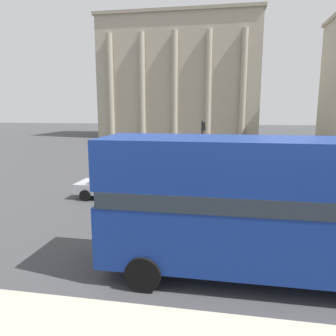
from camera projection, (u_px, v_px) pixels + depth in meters
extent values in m
cylinder|color=black|center=(162.00, 238.00, 11.07)|extent=(0.97, 0.22, 0.97)
cylinder|color=black|center=(143.00, 274.00, 8.66)|extent=(0.97, 0.22, 0.97)
cube|color=navy|center=(296.00, 236.00, 9.01)|extent=(10.87, 2.49, 1.74)
cube|color=#2D3842|center=(299.00, 197.00, 8.81)|extent=(10.65, 2.52, 0.45)
cube|color=navy|center=(301.00, 165.00, 8.65)|extent=(10.87, 2.49, 1.35)
cube|color=#A39984|center=(181.00, 80.00, 56.13)|extent=(25.71, 11.94, 19.13)
cube|color=gray|center=(181.00, 20.00, 54.37)|extent=(26.31, 12.54, 0.50)
cylinder|color=#A39984|center=(111.00, 87.00, 51.96)|extent=(0.90, 0.90, 16.26)
cylinder|color=#A39984|center=(142.00, 87.00, 51.07)|extent=(0.90, 0.90, 16.26)
cylinder|color=#A39984|center=(175.00, 87.00, 50.17)|extent=(0.90, 0.90, 16.26)
cylinder|color=#A39984|center=(208.00, 86.00, 49.28)|extent=(0.90, 0.90, 16.26)
cylinder|color=#A39984|center=(243.00, 86.00, 48.38)|extent=(0.90, 0.90, 16.26)
cylinder|color=black|center=(147.00, 183.00, 13.78)|extent=(0.12, 0.12, 3.47)
cube|color=black|center=(151.00, 152.00, 13.52)|extent=(0.20, 0.24, 0.70)
sphere|color=green|center=(153.00, 149.00, 13.48)|extent=(0.14, 0.14, 0.14)
cylinder|color=black|center=(202.00, 144.00, 27.73)|extent=(0.12, 0.12, 3.78)
cube|color=black|center=(204.00, 126.00, 27.44)|extent=(0.20, 0.24, 0.70)
sphere|color=gold|center=(206.00, 125.00, 27.40)|extent=(0.14, 0.14, 0.14)
cylinder|color=black|center=(145.00, 190.00, 18.45)|extent=(0.60, 0.18, 0.60)
cylinder|color=black|center=(137.00, 198.00, 16.75)|extent=(0.60, 0.18, 0.60)
cylinder|color=black|center=(98.00, 188.00, 18.94)|extent=(0.60, 0.18, 0.60)
cylinder|color=black|center=(85.00, 195.00, 17.24)|extent=(0.60, 0.18, 0.60)
cube|color=#B2B5BA|center=(116.00, 188.00, 17.80)|extent=(4.20, 1.75, 0.55)
cube|color=#2D3842|center=(112.00, 178.00, 17.74)|extent=(1.89, 1.61, 0.50)
cylinder|color=black|center=(301.00, 171.00, 24.14)|extent=(0.60, 0.18, 0.60)
cylinder|color=black|center=(307.00, 175.00, 22.45)|extent=(0.60, 0.18, 0.60)
cylinder|color=black|center=(262.00, 169.00, 24.63)|extent=(0.60, 0.18, 0.60)
cylinder|color=black|center=(264.00, 174.00, 22.94)|extent=(0.60, 0.18, 0.60)
cube|color=maroon|center=(284.00, 168.00, 23.49)|extent=(4.20, 1.75, 0.55)
cube|color=#2D3842|center=(281.00, 161.00, 23.43)|extent=(1.89, 1.61, 0.50)
cylinder|color=#282B33|center=(250.00, 168.00, 24.41)|extent=(0.14, 0.14, 0.86)
cylinder|color=#282B33|center=(252.00, 168.00, 24.38)|extent=(0.14, 0.14, 0.86)
cylinder|color=#606638|center=(251.00, 158.00, 24.25)|extent=(0.32, 0.32, 0.68)
sphere|color=tan|center=(252.00, 152.00, 24.17)|extent=(0.23, 0.23, 0.23)
cylinder|color=#282B33|center=(241.00, 226.00, 12.36)|extent=(0.14, 0.14, 0.87)
cylinder|color=#282B33|center=(246.00, 226.00, 12.33)|extent=(0.14, 0.14, 0.87)
cylinder|color=black|center=(244.00, 206.00, 12.20)|extent=(0.32, 0.32, 0.69)
sphere|color=tan|center=(244.00, 194.00, 12.12)|extent=(0.24, 0.24, 0.24)
cylinder|color=#282B33|center=(318.00, 161.00, 27.92)|extent=(0.14, 0.14, 0.87)
cylinder|color=#282B33|center=(321.00, 161.00, 27.89)|extent=(0.14, 0.14, 0.87)
cylinder|color=slate|center=(320.00, 152.00, 27.77)|extent=(0.32, 0.32, 0.69)
sphere|color=tan|center=(321.00, 146.00, 27.69)|extent=(0.23, 0.23, 0.23)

